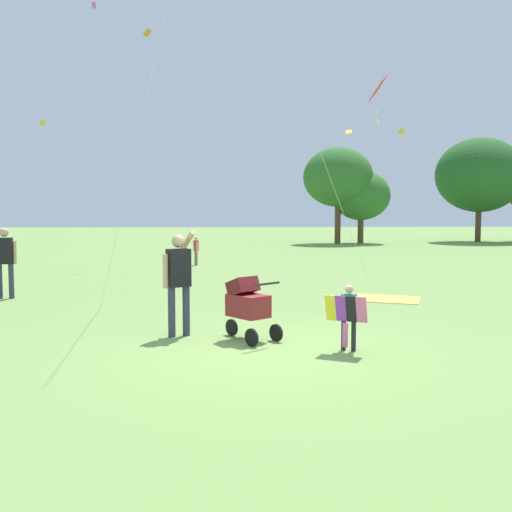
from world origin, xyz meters
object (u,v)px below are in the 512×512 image
object	(u,v)px
person_adult_flyer	(178,275)
person_kid_running	(5,257)
person_sitting_far	(196,248)
stroller	(247,303)
picnic_blanket	(386,299)
child_with_butterfly_kite	(348,312)
kite_orange_delta	(376,95)

from	to	relation	value
person_adult_flyer	person_kid_running	bearing A→B (deg)	135.49
person_adult_flyer	person_sitting_far	xyz separation A→B (m)	(-0.35, 12.39, -0.38)
person_adult_flyer	stroller	bearing A→B (deg)	-15.97
person_sitting_far	person_adult_flyer	bearing A→B (deg)	-88.40
stroller	picnic_blanket	distance (m)	5.37
person_adult_flyer	stroller	xyz separation A→B (m)	(1.12, -0.32, -0.41)
child_with_butterfly_kite	person_sitting_far	xyz separation A→B (m)	(-2.94, 13.56, 0.05)
kite_orange_delta	person_kid_running	xyz separation A→B (m)	(-8.65, 0.50, -3.72)
picnic_blanket	person_adult_flyer	bearing A→B (deg)	-140.03
child_with_butterfly_kite	person_adult_flyer	bearing A→B (deg)	155.67
kite_orange_delta	person_kid_running	world-z (taller)	kite_orange_delta
person_kid_running	kite_orange_delta	bearing A→B (deg)	-3.30
stroller	kite_orange_delta	distance (m)	6.62
stroller	person_sitting_far	world-z (taller)	person_sitting_far
picnic_blanket	kite_orange_delta	bearing A→B (deg)	171.23
person_adult_flyer	child_with_butterfly_kite	bearing A→B (deg)	-24.33
person_sitting_far	person_kid_running	bearing A→B (deg)	-116.79
child_with_butterfly_kite	kite_orange_delta	world-z (taller)	kite_orange_delta
person_adult_flyer	person_sitting_far	distance (m)	12.40
stroller	person_kid_running	size ratio (longest dim) A/B	0.62
stroller	person_sitting_far	bearing A→B (deg)	96.60
person_adult_flyer	picnic_blanket	xyz separation A→B (m)	(4.53, 3.79, -1.01)
stroller	person_kid_running	world-z (taller)	person_kid_running
person_sitting_far	picnic_blanket	size ratio (longest dim) A/B	0.70
person_kid_running	picnic_blanket	world-z (taller)	person_kid_running
person_adult_flyer	person_kid_running	xyz separation A→B (m)	(-4.41, 4.34, -0.03)
child_with_butterfly_kite	picnic_blanket	xyz separation A→B (m)	(1.94, 4.97, -0.59)
stroller	child_with_butterfly_kite	bearing A→B (deg)	-30.09
kite_orange_delta	child_with_butterfly_kite	bearing A→B (deg)	-108.17
person_sitting_far	child_with_butterfly_kite	bearing A→B (deg)	-77.78
person_adult_flyer	kite_orange_delta	distance (m)	6.80
person_kid_running	stroller	bearing A→B (deg)	-40.08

